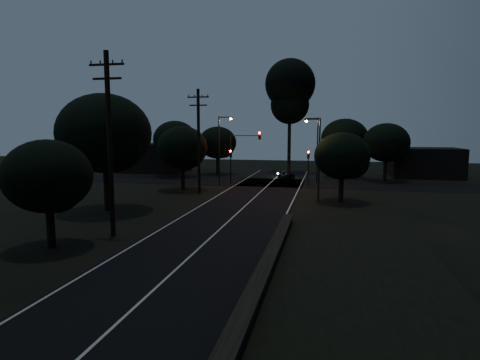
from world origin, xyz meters
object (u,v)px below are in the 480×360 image
at_px(car, 286,175).
at_px(streetlight_c, 317,153).
at_px(signal_mast, 244,148).
at_px(streetlight_b, 316,145).
at_px(utility_pole_far, 199,140).
at_px(signal_right, 308,162).
at_px(signal_left, 231,160).
at_px(streetlight_a, 221,146).
at_px(utility_pole_mid, 110,141).
at_px(tall_pine, 290,91).

bearing_deg(car, streetlight_c, 81.39).
height_order(signal_mast, streetlight_b, streetlight_b).
distance_m(utility_pole_far, signal_right, 13.53).
bearing_deg(car, utility_pole_far, 37.50).
bearing_deg(signal_left, signal_mast, 0.13).
bearing_deg(streetlight_a, utility_pole_mid, -91.73).
bearing_deg(tall_pine, signal_left, -110.46).
bearing_deg(streetlight_b, utility_pole_far, -133.30).
bearing_deg(car, utility_pole_mid, 52.35).
distance_m(utility_pole_far, streetlight_a, 6.10).
bearing_deg(utility_pole_mid, car, 76.32).
xyz_separation_m(utility_pole_mid, signal_left, (1.40, 24.99, -2.90)).
bearing_deg(streetlight_a, car, 48.85).
distance_m(utility_pole_mid, streetlight_b, 31.15).
height_order(utility_pole_mid, signal_right, utility_pole_mid).
height_order(utility_pole_far, car, utility_pole_far).
xyz_separation_m(streetlight_b, car, (-3.81, 1.78, -4.02)).
bearing_deg(signal_right, tall_pine, 103.49).
xyz_separation_m(signal_mast, car, (4.41, 5.79, -3.72)).
bearing_deg(signal_left, streetlight_b, 22.05).
relative_size(signal_left, streetlight_c, 0.55).
height_order(signal_right, signal_mast, signal_mast).
height_order(utility_pole_mid, streetlight_b, utility_pole_mid).
xyz_separation_m(tall_pine, streetlight_a, (-6.31, -17.00, -7.72)).
height_order(streetlight_a, streetlight_b, same).
xyz_separation_m(utility_pole_far, signal_right, (10.60, 7.99, -2.65)).
height_order(signal_right, car, signal_right).
bearing_deg(utility_pole_far, signal_left, 80.06).
height_order(utility_pole_mid, streetlight_a, utility_pole_mid).
distance_m(utility_pole_mid, signal_right, 27.30).
xyz_separation_m(utility_pole_mid, utility_pole_far, (0.00, 17.00, -0.25)).
height_order(streetlight_a, car, streetlight_a).
bearing_deg(tall_pine, signal_right, -76.51).
distance_m(signal_left, streetlight_c, 14.52).
relative_size(utility_pole_far, car, 2.90).
xyz_separation_m(utility_pole_far, streetlight_c, (11.83, -2.00, -1.13)).
relative_size(signal_right, signal_mast, 0.66).
height_order(tall_pine, streetlight_c, tall_pine).
xyz_separation_m(streetlight_b, streetlight_c, (0.52, -14.00, -0.29)).
distance_m(signal_right, streetlight_c, 10.18).
distance_m(tall_pine, streetlight_c, 26.69).
bearing_deg(signal_mast, tall_pine, 75.38).
bearing_deg(signal_mast, signal_right, -0.03).
distance_m(streetlight_a, streetlight_b, 12.19).
distance_m(signal_right, streetlight_b, 4.45).
distance_m(streetlight_b, streetlight_c, 14.01).
bearing_deg(signal_left, car, 43.56).
height_order(signal_right, streetlight_a, streetlight_a).
distance_m(utility_pole_mid, signal_left, 25.19).
distance_m(utility_pole_mid, streetlight_a, 23.04).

